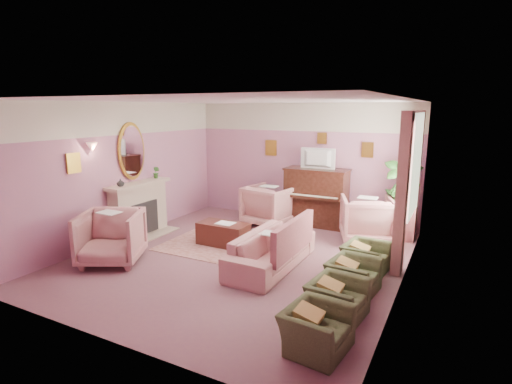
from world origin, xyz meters
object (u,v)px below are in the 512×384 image
at_px(olive_chair_b, 338,293).
at_px(olive_chair_d, 366,253).
at_px(piano, 316,198).
at_px(television, 317,157).
at_px(floral_armchair_right, 367,217).
at_px(olive_chair_a, 317,323).
at_px(side_table, 392,222).
at_px(floral_armchair_front, 111,235).
at_px(coffee_table, 223,234).
at_px(olive_chair_c, 353,271).
at_px(floral_armchair_left, 269,203).
at_px(sofa, 272,243).

bearing_deg(olive_chair_b, olive_chair_d, 90.00).
xyz_separation_m(piano, olive_chair_d, (1.65, -2.26, -0.32)).
xyz_separation_m(television, olive_chair_d, (1.65, -2.21, -1.27)).
height_order(floral_armchair_right, olive_chair_a, floral_armchair_right).
bearing_deg(side_table, floral_armchair_right, -131.99).
xyz_separation_m(floral_armchair_front, olive_chair_a, (4.05, -0.82, -0.19)).
bearing_deg(floral_armchair_right, piano, 153.46).
distance_m(piano, coffee_table, 2.52).
xyz_separation_m(television, olive_chair_c, (1.65, -3.03, -1.27)).
xyz_separation_m(olive_chair_a, olive_chair_b, (0.00, 0.82, 0.00)).
bearing_deg(floral_armchair_front, olive_chair_a, -11.40).
xyz_separation_m(floral_armchair_left, side_table, (2.71, 0.32, -0.16)).
distance_m(floral_armchair_right, side_table, 0.67).
height_order(coffee_table, side_table, side_table).
bearing_deg(side_table, piano, 174.33).
relative_size(olive_chair_c, olive_chair_d, 1.00).
bearing_deg(floral_armchair_front, side_table, 42.01).
xyz_separation_m(piano, floral_armchair_front, (-2.40, -3.90, -0.14)).
height_order(floral_armchair_right, side_table, floral_armchair_right).
xyz_separation_m(sofa, olive_chair_a, (1.48, -1.94, -0.09)).
relative_size(television, floral_armchair_right, 0.78).
bearing_deg(olive_chair_b, side_table, 88.60).
height_order(olive_chair_c, side_table, side_table).
relative_size(piano, television, 1.75).
bearing_deg(olive_chair_d, floral_armchair_front, -157.89).
bearing_deg(piano, floral_armchair_right, -26.54).
relative_size(floral_armchair_front, olive_chair_c, 1.35).
relative_size(floral_armchair_left, olive_chair_b, 1.35).
xyz_separation_m(piano, olive_chair_c, (1.65, -3.08, -0.32)).
relative_size(floral_armchair_front, olive_chair_b, 1.35).
relative_size(floral_armchair_left, side_table, 1.47).
height_order(coffee_table, olive_chair_d, olive_chair_d).
relative_size(olive_chair_a, olive_chair_d, 1.00).
relative_size(olive_chair_a, side_table, 1.09).
relative_size(floral_armchair_front, side_table, 1.47).
xyz_separation_m(olive_chair_c, side_table, (0.09, 2.90, 0.02)).
height_order(olive_chair_b, side_table, side_table).
xyz_separation_m(coffee_table, floral_armchair_right, (2.47, 1.54, 0.29)).
distance_m(coffee_table, side_table, 3.54).
distance_m(olive_chair_a, olive_chair_b, 0.82).
bearing_deg(piano, olive_chair_a, -70.71).
height_order(floral_armchair_left, olive_chair_c, floral_armchair_left).
height_order(floral_armchair_right, floral_armchair_front, same).
distance_m(olive_chair_c, side_table, 2.90).
distance_m(piano, olive_chair_b, 4.24).
distance_m(olive_chair_b, olive_chair_c, 0.82).
height_order(coffee_table, olive_chair_b, olive_chair_b).
bearing_deg(floral_armchair_left, olive_chair_d, -33.90).
distance_m(floral_armchair_right, floral_armchair_front, 4.93).
height_order(television, floral_armchair_right, television).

